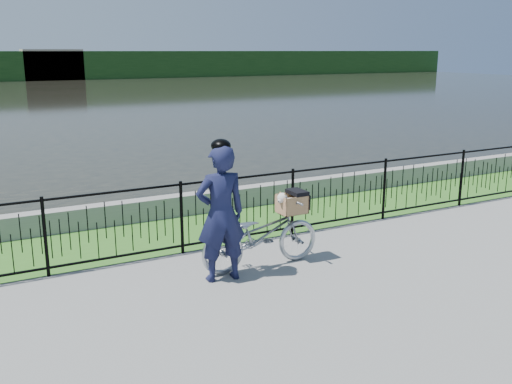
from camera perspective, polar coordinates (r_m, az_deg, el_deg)
ground at (r=8.09m, az=3.49°, el=-8.39°), size 120.00×120.00×0.00m
grass_strip at (r=10.26m, az=-4.09°, el=-3.48°), size 60.00×2.00×0.01m
water at (r=39.68m, az=-22.44°, el=8.50°), size 120.00×120.00×0.00m
quay_wall at (r=11.10m, az=-6.21°, el=-1.13°), size 60.00×0.30×0.40m
fence at (r=9.23m, az=-1.63°, el=-1.75°), size 14.00×0.06×1.15m
far_building_right at (r=65.64m, az=-19.69°, el=11.90°), size 6.00×3.00×3.20m
bicycle_rig at (r=8.25m, az=0.58°, el=-4.23°), size 1.86×0.65×1.10m
cyclist at (r=7.68m, az=-3.55°, el=-2.04°), size 0.72×0.51×1.95m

